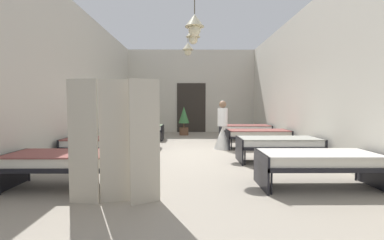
# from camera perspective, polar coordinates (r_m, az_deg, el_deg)

# --- Properties ---
(ground_plane) EXTENTS (6.78, 12.21, 0.10)m
(ground_plane) POSITION_cam_1_polar(r_m,az_deg,el_deg) (7.19, 0.04, -7.87)
(ground_plane) COLOR #9E9384
(room_shell) EXTENTS (6.58, 11.81, 4.04)m
(room_shell) POSITION_cam_1_polar(r_m,az_deg,el_deg) (8.40, -0.03, 8.00)
(room_shell) COLOR beige
(room_shell) RESTS_ON ground
(bed_left_row_0) EXTENTS (1.90, 0.84, 0.57)m
(bed_left_row_0) POSITION_cam_1_polar(r_m,az_deg,el_deg) (4.74, -25.45, -8.09)
(bed_left_row_0) COLOR black
(bed_left_row_0) RESTS_ON ground
(bed_right_row_0) EXTENTS (1.90, 0.84, 0.57)m
(bed_right_row_0) POSITION_cam_1_polar(r_m,az_deg,el_deg) (4.78, 25.84, -7.99)
(bed_right_row_0) COLOR black
(bed_right_row_0) RESTS_ON ground
(bed_left_row_1) EXTENTS (1.90, 0.84, 0.57)m
(bed_left_row_1) POSITION_cam_1_polar(r_m,az_deg,el_deg) (6.48, -18.30, -4.90)
(bed_left_row_1) COLOR black
(bed_left_row_1) RESTS_ON ground
(bed_right_row_1) EXTENTS (1.90, 0.84, 0.57)m
(bed_right_row_1) POSITION_cam_1_polar(r_m,az_deg,el_deg) (6.52, 18.42, -4.86)
(bed_right_row_1) COLOR black
(bed_right_row_1) RESTS_ON ground
(bed_left_row_2) EXTENTS (1.90, 0.84, 0.57)m
(bed_left_row_2) POSITION_cam_1_polar(r_m,az_deg,el_deg) (8.29, -14.27, -3.05)
(bed_left_row_2) COLOR black
(bed_left_row_2) RESTS_ON ground
(bed_right_row_2) EXTENTS (1.90, 0.84, 0.57)m
(bed_right_row_2) POSITION_cam_1_polar(r_m,az_deg,el_deg) (8.32, 14.19, -3.03)
(bed_right_row_2) COLOR black
(bed_right_row_2) RESTS_ON ground
(bed_left_row_3) EXTENTS (1.90, 0.84, 0.57)m
(bed_left_row_3) POSITION_cam_1_polar(r_m,az_deg,el_deg) (10.14, -11.70, -1.86)
(bed_left_row_3) COLOR black
(bed_left_row_3) RESTS_ON ground
(bed_right_row_3) EXTENTS (1.90, 0.84, 0.57)m
(bed_right_row_3) POSITION_cam_1_polar(r_m,az_deg,el_deg) (10.16, 11.50, -1.84)
(bed_right_row_3) COLOR black
(bed_right_row_3) RESTS_ON ground
(nurse_near_aisle) EXTENTS (0.52, 0.52, 1.49)m
(nurse_near_aisle) POSITION_cam_1_polar(r_m,az_deg,el_deg) (7.99, 6.68, -2.56)
(nurse_near_aisle) COLOR white
(nurse_near_aisle) RESTS_ON ground
(patient_seated_primary) EXTENTS (0.44, 0.44, 0.80)m
(patient_seated_primary) POSITION_cam_1_polar(r_m,az_deg,el_deg) (8.14, -11.99, -0.10)
(patient_seated_primary) COLOR slate
(patient_seated_primary) RESTS_ON bed_left_row_2
(potted_plant) EXTENTS (0.47, 0.47, 1.26)m
(potted_plant) POSITION_cam_1_polar(r_m,az_deg,el_deg) (11.53, -1.79, 0.22)
(potted_plant) COLOR brown
(potted_plant) RESTS_ON ground
(privacy_screen) EXTENTS (1.24, 0.22, 1.70)m
(privacy_screen) POSITION_cam_1_polar(r_m,az_deg,el_deg) (3.71, -16.63, -4.55)
(privacy_screen) COLOR #BCB29E
(privacy_screen) RESTS_ON ground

